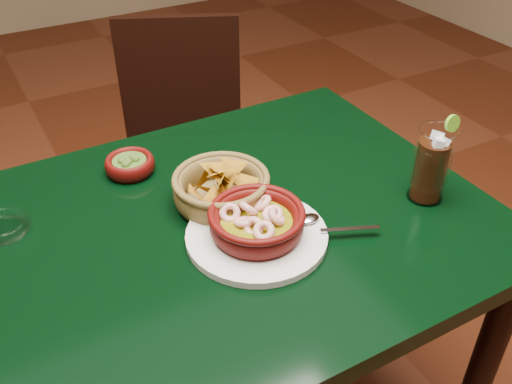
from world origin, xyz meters
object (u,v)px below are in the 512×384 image
dining_table (190,271)px  chip_basket (221,189)px  dining_chair (183,149)px  cola_drink (431,165)px  shrimp_plate (257,225)px

dining_table → chip_basket: chip_basket is taller
dining_chair → chip_basket: (-0.17, -0.65, 0.30)m
cola_drink → shrimp_plate: bearing=171.7°
dining_chair → shrimp_plate: 0.85m
dining_table → shrimp_plate: shrimp_plate is taller
dining_table → cola_drink: 0.53m
shrimp_plate → chip_basket: bearing=93.5°
shrimp_plate → cola_drink: bearing=-8.3°
dining_chair → dining_table: bearing=-111.3°
dining_table → chip_basket: bearing=27.6°
dining_table → dining_chair: (0.27, 0.70, -0.17)m
dining_chair → chip_basket: size_ratio=3.86×
shrimp_plate → chip_basket: 0.13m
dining_chair → cola_drink: 0.92m
chip_basket → cola_drink: (0.38, -0.19, 0.04)m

